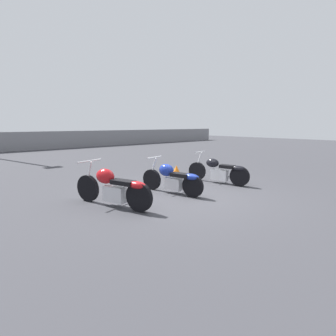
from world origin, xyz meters
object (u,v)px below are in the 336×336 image
object	(u,v)px
motorcycle_slot_1	(172,179)
motorcycle_slot_2	(219,171)
motorcycle_slot_0	(113,187)
traffic_cone_near	(176,170)

from	to	relation	value
motorcycle_slot_1	motorcycle_slot_2	size ratio (longest dim) A/B	0.94
motorcycle_slot_0	motorcycle_slot_1	bearing A→B (deg)	-19.54
motorcycle_slot_0	motorcycle_slot_2	distance (m)	3.70
motorcycle_slot_1	motorcycle_slot_2	world-z (taller)	motorcycle_slot_2
motorcycle_slot_0	motorcycle_slot_1	world-z (taller)	motorcycle_slot_0
motorcycle_slot_1	traffic_cone_near	bearing A→B (deg)	32.38
motorcycle_slot_0	traffic_cone_near	xyz separation A→B (m)	(3.64, 1.78, -0.26)
motorcycle_slot_0	traffic_cone_near	bearing A→B (deg)	8.20
motorcycle_slot_0	motorcycle_slot_2	bearing A→B (deg)	-19.54
motorcycle_slot_1	traffic_cone_near	world-z (taller)	motorcycle_slot_1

